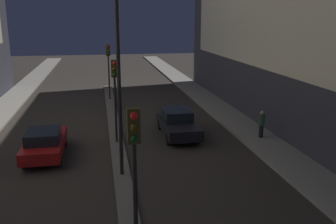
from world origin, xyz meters
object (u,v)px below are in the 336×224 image
at_px(traffic_light_far, 108,59).
at_px(car_right_lane, 178,123).
at_px(car_left_lane, 45,143).
at_px(pedestrian_on_right_sidewalk, 261,123).
at_px(traffic_light_mid, 115,83).
at_px(street_lamp, 118,50).
at_px(traffic_light_near, 134,154).

relative_size(traffic_light_far, car_right_lane, 0.96).
relative_size(car_left_lane, pedestrian_on_right_sidewalk, 2.89).
height_order(traffic_light_mid, traffic_light_far, same).
relative_size(traffic_light_mid, traffic_light_far, 1.00).
distance_m(traffic_light_mid, street_lamp, 4.83).
distance_m(traffic_light_far, street_lamp, 15.71).
height_order(car_right_lane, pedestrian_on_right_sidewalk, pedestrian_on_right_sidewalk).
bearing_deg(street_lamp, pedestrian_on_right_sidewalk, 24.43).
relative_size(traffic_light_near, street_lamp, 0.53).
relative_size(traffic_light_mid, car_right_lane, 0.96).
bearing_deg(street_lamp, car_left_lane, 138.57).
relative_size(traffic_light_mid, car_left_lane, 1.00).
bearing_deg(pedestrian_on_right_sidewalk, car_left_lane, -177.64).
height_order(street_lamp, car_right_lane, street_lamp).
bearing_deg(traffic_light_near, car_right_lane, 72.86).
bearing_deg(traffic_light_far, car_left_lane, -106.24).
distance_m(traffic_light_mid, car_left_lane, 4.66).
bearing_deg(traffic_light_far, traffic_light_near, -90.00).
distance_m(traffic_light_near, street_lamp, 6.68).
distance_m(car_right_lane, pedestrian_on_right_sidewalk, 4.78).
bearing_deg(pedestrian_on_right_sidewalk, traffic_light_far, 124.14).
xyz_separation_m(traffic_light_near, street_lamp, (0.00, 6.35, 2.06)).
bearing_deg(street_lamp, traffic_light_mid, 90.00).
bearing_deg(traffic_light_mid, street_lamp, -90.00).
bearing_deg(car_right_lane, street_lamp, -123.99).
bearing_deg(car_left_lane, traffic_light_mid, 18.15).
bearing_deg(car_right_lane, car_left_lane, -163.28).
relative_size(traffic_light_near, car_right_lane, 0.96).
height_order(traffic_light_mid, pedestrian_on_right_sidewalk, traffic_light_mid).
xyz_separation_m(street_lamp, car_right_lane, (3.61, 5.35, -4.72)).
distance_m(traffic_light_far, pedestrian_on_right_sidewalk, 14.59).
distance_m(traffic_light_mid, pedestrian_on_right_sidewalk, 8.47).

